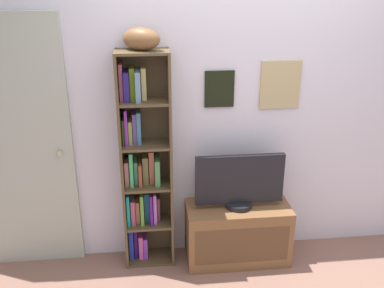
{
  "coord_description": "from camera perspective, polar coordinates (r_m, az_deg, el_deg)",
  "views": [
    {
      "loc": [
        -0.73,
        -2.21,
        2.33
      ],
      "look_at": [
        -0.39,
        0.85,
        1.1
      ],
      "focal_mm": 41.38,
      "sensor_mm": 36.0,
      "label": 1
    }
  ],
  "objects": [
    {
      "name": "back_wall",
      "position": [
        3.62,
        5.69,
        2.73
      ],
      "size": [
        4.8,
        0.08,
        2.3
      ],
      "color": "silver",
      "rests_on": "ground"
    },
    {
      "name": "bookshelf",
      "position": [
        3.53,
        -6.38,
        -2.87
      ],
      "size": [
        0.4,
        0.25,
        1.78
      ],
      "color": "brown",
      "rests_on": "ground"
    },
    {
      "name": "football",
      "position": [
        3.22,
        -6.56,
        13.3
      ],
      "size": [
        0.33,
        0.28,
        0.16
      ],
      "primitive_type": "ellipsoid",
      "rotation": [
        0.0,
        0.0,
        -0.49
      ],
      "color": "brown",
      "rests_on": "bookshelf"
    },
    {
      "name": "tv_stand",
      "position": [
        3.81,
        5.88,
        -11.31
      ],
      "size": [
        0.85,
        0.39,
        0.5
      ],
      "color": "brown",
      "rests_on": "ground"
    },
    {
      "name": "television",
      "position": [
        3.58,
        6.17,
        -4.89
      ],
      "size": [
        0.72,
        0.22,
        0.46
      ],
      "color": "black",
      "rests_on": "tv_stand"
    },
    {
      "name": "door",
      "position": [
        3.68,
        -21.71,
        -0.59
      ],
      "size": [
        0.86,
        0.09,
        2.05
      ],
      "color": "#A8AE9F",
      "rests_on": "ground"
    }
  ]
}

